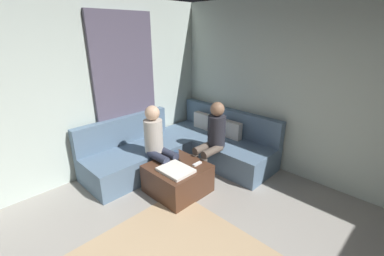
# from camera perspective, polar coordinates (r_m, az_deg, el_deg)

# --- Properties ---
(wall_back) EXTENTS (6.00, 0.12, 2.70)m
(wall_back) POSITION_cam_1_polar(r_m,az_deg,el_deg) (4.07, 30.91, 5.51)
(wall_back) COLOR silver
(wall_back) RESTS_ON ground_plane
(wall_left) EXTENTS (0.12, 6.00, 2.70)m
(wall_left) POSITION_cam_1_polar(r_m,az_deg,el_deg) (4.04, -31.06, 5.41)
(wall_left) COLOR silver
(wall_left) RESTS_ON ground_plane
(curtain_panel) EXTENTS (0.06, 1.10, 2.50)m
(curtain_panel) POSITION_cam_1_polar(r_m,az_deg,el_deg) (4.46, -14.31, 7.65)
(curtain_panel) COLOR #595166
(curtain_panel) RESTS_ON ground_plane
(sectional_couch) EXTENTS (2.10, 2.55, 0.87)m
(sectional_couch) POSITION_cam_1_polar(r_m,az_deg,el_deg) (4.53, -1.86, -4.50)
(sectional_couch) COLOR slate
(sectional_couch) RESTS_ON ground_plane
(ottoman) EXTENTS (0.76, 0.76, 0.42)m
(ottoman) POSITION_cam_1_polar(r_m,az_deg,el_deg) (3.81, -3.19, -11.04)
(ottoman) COLOR #4C2D1E
(ottoman) RESTS_ON ground_plane
(folded_blanket) EXTENTS (0.44, 0.36, 0.04)m
(folded_blanket) POSITION_cam_1_polar(r_m,az_deg,el_deg) (3.56, -3.61, -9.23)
(folded_blanket) COLOR white
(folded_blanket) RESTS_ON ottoman
(coffee_mug) EXTENTS (0.08, 0.08, 0.10)m
(coffee_mug) POSITION_cam_1_polar(r_m,az_deg,el_deg) (3.93, -3.49, -5.67)
(coffee_mug) COLOR #334C72
(coffee_mug) RESTS_ON ottoman
(game_remote) EXTENTS (0.05, 0.15, 0.02)m
(game_remote) POSITION_cam_1_polar(r_m,az_deg,el_deg) (3.72, 1.16, -7.91)
(game_remote) COLOR white
(game_remote) RESTS_ON ottoman
(person_on_couch_back) EXTENTS (0.30, 0.60, 1.20)m
(person_on_couch_back) POSITION_cam_1_polar(r_m,az_deg,el_deg) (4.04, 4.54, -1.99)
(person_on_couch_back) COLOR brown
(person_on_couch_back) RESTS_ON ground_plane
(person_on_couch_side) EXTENTS (0.60, 0.30, 1.20)m
(person_on_couch_side) POSITION_cam_1_polar(r_m,az_deg,el_deg) (3.88, -7.55, -3.11)
(person_on_couch_side) COLOR #2D3347
(person_on_couch_side) RESTS_ON ground_plane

